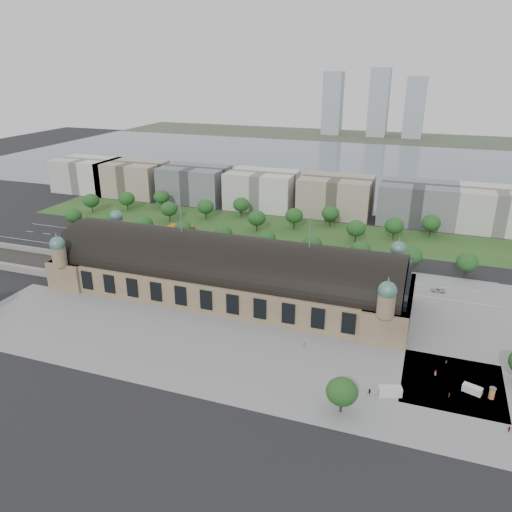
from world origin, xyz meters
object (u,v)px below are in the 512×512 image
(pedestrian_0, at_px, (304,345))
(traffic_car_3, at_px, (172,250))
(parked_car_5, at_px, (153,257))
(petrol_station, at_px, (184,229))
(bus_mid, at_px, (279,269))
(advertising_column, at_px, (492,393))
(pedestrian_3, at_px, (509,429))
(bus_east, at_px, (277,268))
(traffic_car_1, at_px, (95,235))
(pedestrian_5, at_px, (435,373))
(van_east, at_px, (471,389))
(traffic_car_5, at_px, (332,269))
(traffic_car_0, at_px, (74,241))
(pedestrian_2, at_px, (446,362))
(parked_car_4, at_px, (148,260))
(traffic_car_6, at_px, (438,290))
(parked_car_6, at_px, (212,265))
(parked_car_0, at_px, (134,255))
(pedestrian_1, at_px, (449,395))
(parked_car_2, at_px, (141,256))
(traffic_car_2, at_px, (118,247))
(pedestrian_4, at_px, (369,392))
(parked_car_3, at_px, (161,262))
(van_south, at_px, (389,391))
(parked_car_1, at_px, (144,259))

(pedestrian_0, bearing_deg, traffic_car_3, 136.00)
(parked_car_5, bearing_deg, petrol_station, 153.68)
(bus_mid, bearing_deg, advertising_column, -126.96)
(pedestrian_3, bearing_deg, bus_east, -32.19)
(traffic_car_1, relative_size, pedestrian_5, 1.97)
(van_east, bearing_deg, bus_mid, 160.04)
(traffic_car_5, height_order, pedestrian_0, pedestrian_0)
(traffic_car_3, bearing_deg, traffic_car_1, 83.52)
(traffic_car_1, distance_m, van_east, 210.70)
(traffic_car_0, relative_size, pedestrian_2, 2.27)
(parked_car_4, height_order, pedestrian_0, pedestrian_0)
(bus_east, bearing_deg, traffic_car_0, 89.11)
(parked_car_4, bearing_deg, traffic_car_6, 70.33)
(pedestrian_0, distance_m, pedestrian_2, 46.71)
(bus_east, bearing_deg, bus_mid, -134.58)
(bus_east, relative_size, advertising_column, 3.31)
(traffic_car_1, bearing_deg, parked_car_6, -104.05)
(traffic_car_0, relative_size, pedestrian_3, 1.95)
(parked_car_0, height_order, parked_car_4, parked_car_4)
(traffic_car_6, height_order, parked_car_5, traffic_car_6)
(van_east, distance_m, pedestrian_1, 7.83)
(parked_car_2, height_order, pedestrian_3, pedestrian_3)
(traffic_car_0, bearing_deg, traffic_car_2, 92.21)
(petrol_station, relative_size, pedestrian_1, 8.03)
(bus_east, bearing_deg, pedestrian_4, -146.61)
(pedestrian_4, bearing_deg, parked_car_6, -65.02)
(pedestrian_2, bearing_deg, traffic_car_3, 19.59)
(parked_car_3, bearing_deg, van_south, 36.31)
(van_east, bearing_deg, traffic_car_1, 176.88)
(traffic_car_3, bearing_deg, pedestrian_1, -120.38)
(traffic_car_0, xyz_separation_m, parked_car_0, (41.93, -6.20, 0.01))
(pedestrian_0, bearing_deg, parked_car_5, 142.61)
(traffic_car_3, bearing_deg, parked_car_1, 157.84)
(pedestrian_0, xyz_separation_m, pedestrian_1, (47.12, -12.27, -0.04))
(parked_car_0, height_order, parked_car_5, parked_car_5)
(van_east, bearing_deg, parked_car_4, 177.76)
(parked_car_2, height_order, van_south, van_south)
(pedestrian_5, bearing_deg, bus_east, -149.45)
(pedestrian_2, bearing_deg, pedestrian_5, 112.24)
(van_south, bearing_deg, parked_car_3, 131.04)
(traffic_car_3, height_order, traffic_car_5, traffic_car_3)
(petrol_station, height_order, bus_east, petrol_station)
(parked_car_3, height_order, pedestrian_5, pedestrian_5)
(bus_mid, bearing_deg, pedestrian_1, -132.58)
(traffic_car_3, distance_m, parked_car_3, 17.06)
(petrol_station, bearing_deg, traffic_car_1, -154.65)
(parked_car_1, bearing_deg, bus_mid, 58.67)
(van_east, distance_m, advertising_column, 5.66)
(traffic_car_5, bearing_deg, parked_car_5, 100.56)
(parked_car_4, distance_m, pedestrian_0, 106.25)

